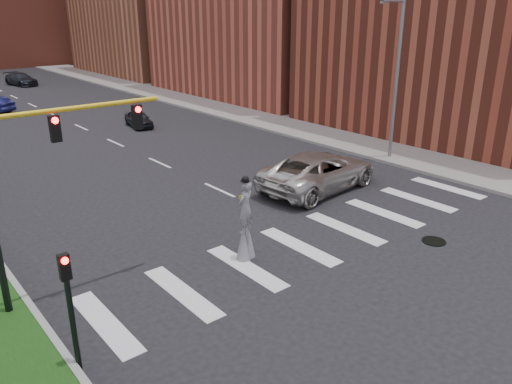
% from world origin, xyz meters
% --- Properties ---
extents(ground_plane, '(160.00, 160.00, 0.00)m').
position_xyz_m(ground_plane, '(0.00, 0.00, 0.00)').
color(ground_plane, black).
rests_on(ground_plane, ground).
extents(sidewalk_right, '(5.00, 90.00, 0.18)m').
position_xyz_m(sidewalk_right, '(12.50, 25.00, 0.09)').
color(sidewalk_right, slate).
rests_on(sidewalk_right, ground).
extents(manhole, '(0.90, 0.90, 0.04)m').
position_xyz_m(manhole, '(3.00, -2.00, 0.02)').
color(manhole, black).
rests_on(manhole, ground).
extents(streetlight, '(2.05, 0.20, 9.00)m').
position_xyz_m(streetlight, '(10.90, 6.00, 4.90)').
color(streetlight, slate).
rests_on(streetlight, ground).
extents(traffic_signal, '(5.30, 0.23, 6.20)m').
position_xyz_m(traffic_signal, '(-9.78, 3.00, 4.15)').
color(traffic_signal, black).
rests_on(traffic_signal, ground).
extents(secondary_signal, '(0.25, 0.21, 3.23)m').
position_xyz_m(secondary_signal, '(-10.30, -0.50, 1.95)').
color(secondary_signal, black).
rests_on(secondary_signal, ground).
extents(stilt_performer, '(0.82, 0.66, 3.10)m').
position_xyz_m(stilt_performer, '(-3.42, 1.57, 1.27)').
color(stilt_performer, '#312113').
rests_on(stilt_performer, ground).
extents(suv_crossing, '(6.96, 3.74, 1.86)m').
position_xyz_m(suv_crossing, '(3.90, 5.05, 0.93)').
color(suv_crossing, beige).
rests_on(suv_crossing, ground).
extents(car_near, '(1.92, 3.65, 1.18)m').
position_xyz_m(car_near, '(3.50, 23.40, 0.59)').
color(car_near, black).
rests_on(car_near, ground).
extents(car_far, '(2.96, 5.20, 1.42)m').
position_xyz_m(car_far, '(3.00, 52.00, 0.71)').
color(car_far, black).
rests_on(car_far, ground).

